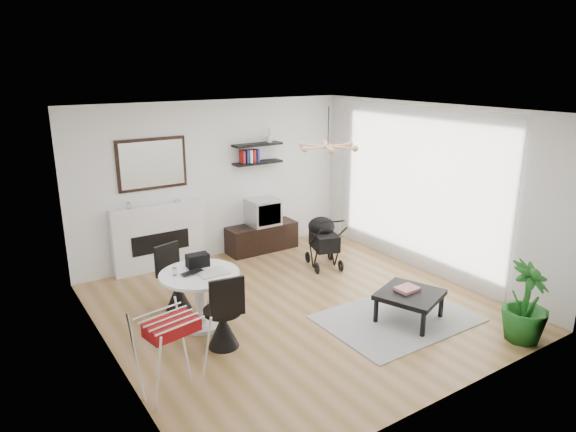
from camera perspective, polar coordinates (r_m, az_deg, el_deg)
floor at (r=7.28m, az=1.12°, el=-10.06°), size 5.00×5.00×0.00m
ceiling at (r=6.54m, az=1.25°, el=11.65°), size 5.00×5.00×0.00m
wall_back at (r=8.89m, az=-8.00°, el=3.95°), size 5.00×0.00×5.00m
wall_left at (r=5.81m, az=-19.63°, el=-3.58°), size 0.00×5.00×5.00m
wall_right at (r=8.41m, az=15.37°, el=2.81°), size 0.00×5.00×5.00m
sheer_curtain at (r=8.47m, az=13.92°, el=3.00°), size 0.04×3.60×2.60m
fireplace at (r=8.60m, az=-14.22°, el=-1.42°), size 1.50×0.17×2.16m
shelf_lower at (r=9.07m, az=-3.39°, el=5.94°), size 0.90×0.25×0.04m
shelf_upper at (r=9.02m, az=-3.43°, el=7.94°), size 0.90×0.25×0.04m
pendant_lamp at (r=7.25m, az=4.46°, el=7.69°), size 0.90×0.90×0.10m
tv_console at (r=9.33m, az=-2.92°, el=-2.39°), size 1.30×0.45×0.49m
crt_tv at (r=9.20m, az=-2.77°, el=0.47°), size 0.54×0.47×0.47m
dining_table at (r=6.67m, az=-9.72°, el=-8.25°), size 1.01×1.01×0.74m
laptop at (r=6.53m, az=-10.40°, el=-6.32°), size 0.33×0.25×0.02m
black_bag at (r=6.75m, az=-10.02°, el=-4.87°), size 0.29×0.19×0.17m
newspaper at (r=6.54m, az=-8.40°, el=-6.23°), size 0.37×0.31×0.01m
drinking_glass at (r=6.55m, az=-12.48°, el=-6.04°), size 0.06×0.06×0.09m
chair_far at (r=7.27m, az=-12.23°, el=-7.99°), size 0.46×0.48×0.91m
chair_near at (r=6.24m, az=-7.19°, el=-11.83°), size 0.47×0.48×0.96m
drying_rack at (r=5.45m, az=-12.84°, el=-14.70°), size 0.67×0.64×0.88m
stroller at (r=8.59m, az=3.94°, el=-3.03°), size 0.66×0.83×0.91m
rug at (r=7.11m, az=12.05°, el=-11.05°), size 1.97×1.43×0.01m
coffee_table at (r=6.96m, az=13.38°, el=-8.60°), size 0.96×0.96×0.38m
magazines at (r=6.99m, az=13.09°, el=-7.88°), size 0.29×0.23×0.04m
potted_plant at (r=6.89m, az=24.94°, el=-8.71°), size 0.67×0.67×0.99m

